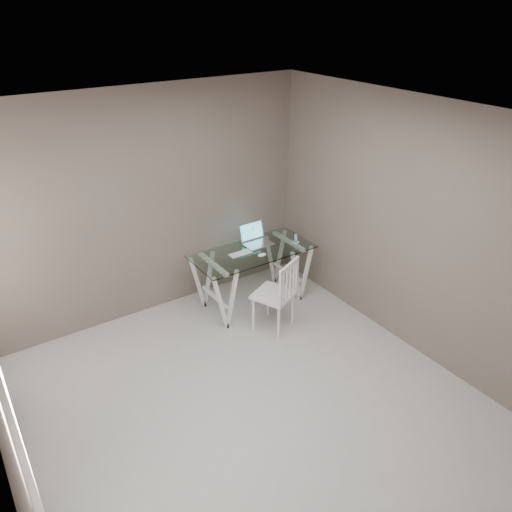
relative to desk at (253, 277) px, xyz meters
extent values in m
plane|color=#AEABA6|center=(-1.01, -1.63, -0.38)|extent=(4.50, 4.50, 0.00)
cube|color=white|center=(-1.01, -1.63, 2.32)|extent=(4.00, 4.50, 0.02)
cube|color=#6B5C54|center=(-1.01, 0.62, 0.97)|extent=(4.00, 0.02, 2.70)
cube|color=#6B5C54|center=(0.99, -1.63, 0.97)|extent=(0.02, 4.50, 2.70)
cube|color=silver|center=(0.00, 0.00, 0.36)|extent=(1.50, 0.70, 0.01)
cube|color=white|center=(-0.55, 0.00, -0.02)|extent=(0.24, 0.62, 0.72)
cube|color=white|center=(0.55, 0.00, -0.02)|extent=(0.24, 0.62, 0.72)
cube|color=white|center=(-0.09, -0.57, 0.06)|extent=(0.55, 0.55, 0.04)
cylinder|color=white|center=(-0.17, -0.79, -0.17)|extent=(0.04, 0.04, 0.43)
cylinder|color=white|center=(0.14, -0.65, -0.17)|extent=(0.04, 0.04, 0.43)
cylinder|color=white|center=(-0.31, -0.48, -0.17)|extent=(0.04, 0.04, 0.43)
cylinder|color=white|center=(0.00, -0.34, -0.17)|extent=(0.04, 0.04, 0.43)
cube|color=white|center=(-0.01, -0.74, 0.30)|extent=(0.39, 0.20, 0.47)
cube|color=silver|center=(0.16, 0.11, 0.37)|extent=(0.35, 0.24, 0.02)
cube|color=#19D899|center=(0.16, 0.26, 0.49)|extent=(0.35, 0.07, 0.23)
cube|color=silver|center=(-0.17, 0.01, 0.37)|extent=(0.30, 0.13, 0.01)
ellipsoid|color=white|center=(0.02, -0.18, 0.38)|extent=(0.12, 0.07, 0.04)
cube|color=white|center=(0.58, -0.11, 0.37)|extent=(0.06, 0.06, 0.01)
cube|color=black|center=(0.58, -0.10, 0.43)|extent=(0.05, 0.03, 0.11)
camera|label=1|loc=(-2.98, -4.51, 3.12)|focal=35.00mm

